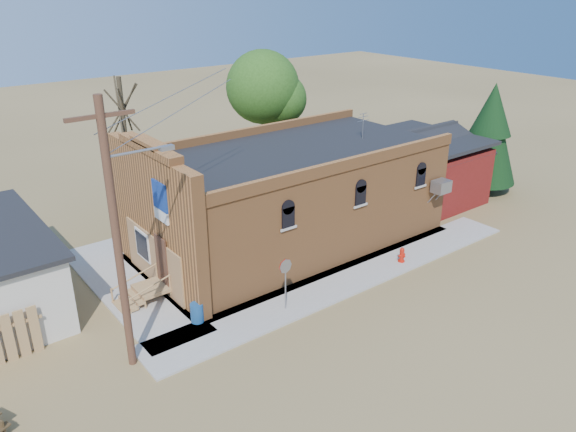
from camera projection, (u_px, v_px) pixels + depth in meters
ground at (337, 299)px, 22.61m from camera, size 120.00×120.00×0.00m
sidewalk_south at (349, 278)px, 24.10m from camera, size 19.00×2.20×0.08m
sidewalk_west at (129, 287)px, 23.42m from camera, size 2.60×10.00×0.08m
brick_bar at (287, 197)px, 26.63m from camera, size 16.40×7.97×6.30m
red_shed at (423, 161)px, 32.20m from camera, size 5.40×6.40×4.30m
utility_pole at (118, 234)px, 17.04m from camera, size 3.12×0.26×9.00m
tree_bare_near at (122, 108)px, 28.07m from camera, size 2.80×2.80×7.65m
tree_leafy at (263, 87)px, 33.51m from camera, size 4.40×4.40×8.15m
evergreen_tree at (490, 131)px, 32.80m from camera, size 3.60×3.60×6.50m
fire_hydrant at (402, 255)px, 25.32m from camera, size 0.41×0.40×0.70m
stop_sign at (285, 271)px, 21.20m from camera, size 0.58×0.11×2.15m
trash_barrel at (197, 313)px, 20.87m from camera, size 0.57×0.57×0.76m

